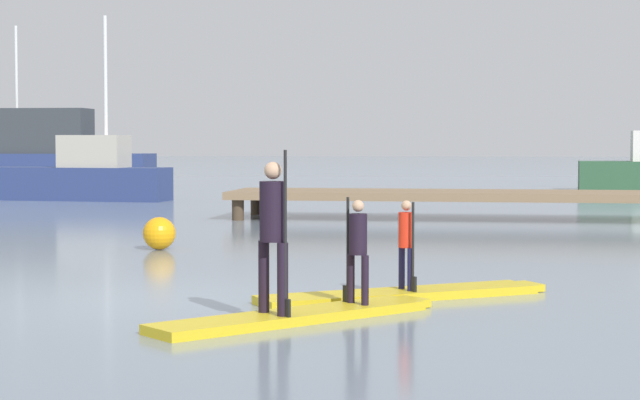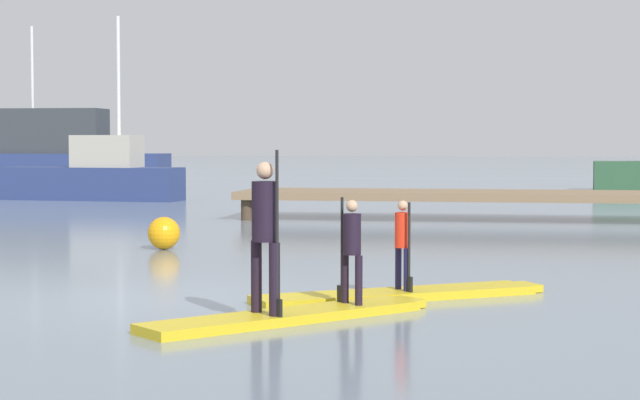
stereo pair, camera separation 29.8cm
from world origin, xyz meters
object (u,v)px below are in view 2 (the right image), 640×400
Objects in this scene: paddler_child_solo at (403,240)px; paddleboard_near at (401,294)px; paddleboard_far at (291,316)px; paddler_child_front at (351,246)px; fishing_boat_green_midground at (95,176)px; mooring_buoy_near at (164,233)px; fishing_boat_white_large at (55,157)px; paddler_adult at (266,227)px.

paddleboard_near is at bearing 166.90° from paddler_child_solo.
paddleboard_far is 2.49× the size of paddler_child_front.
mooring_buoy_near is at bearing -64.91° from fishing_boat_green_midground.
mooring_buoy_near reaches higher than paddleboard_far.
paddleboard_far is at bearing -63.08° from fishing_boat_white_large.
paddler_child_front is at bearing -61.82° from fishing_boat_white_large.
paddler_adult is at bearing -64.96° from fishing_boat_green_midground.
fishing_boat_green_midground reaches higher than paddler_adult.
paddleboard_near is 3.18× the size of paddler_child_solo.
paddler_child_front is 34.39m from fishing_boat_white_large.
paddler_adult is 1.45× the size of paddler_child_front.
paddler_child_solo is at bearing 61.28° from paddleboard_far.
paddler_adult is at bearing -131.38° from paddleboard_far.
paddleboard_near is 2.54m from paddler_adult.
paddler_child_front is at bearing -110.40° from paddler_child_solo.
paddler_child_front reaches higher than paddleboard_far.
paddler_adult is at bearing -120.40° from paddler_child_solo.
paddleboard_far is 5.10× the size of mooring_buoy_near.
paddleboard_far is 0.99m from paddler_adult.
paddler_child_front is at bearing 48.15° from paddleboard_far.
paddler_adult is (-1.18, -2.04, 0.93)m from paddleboard_near.
paddler_child_solo is at bearing -60.16° from fishing_boat_green_midground.
paddler_adult is 34.79m from fishing_boat_white_large.
mooring_buoy_near reaches higher than paddleboard_near.
mooring_buoy_near is at bearing 131.09° from paddler_child_solo.
paddler_adult reaches higher than mooring_buoy_near.
paddleboard_far is 1.06m from paddler_child_front.
paddler_child_front is at bearing -62.49° from fishing_boat_green_midground.
paddleboard_near is 23.26m from fishing_boat_green_midground.
fishing_boat_white_large is (-15.49, 31.16, 0.23)m from paddler_adult.
paddler_adult reaches higher than paddleboard_far.
fishing_boat_green_midground is (-11.57, 20.18, 0.07)m from paddler_child_solo.
fishing_boat_white_large is at bearing 116.92° from paddleboard_far.
fishing_boat_green_midground is at bearing 119.81° from paddleboard_near.
paddler_child_front reaches higher than mooring_buoy_near.
mooring_buoy_near is at bearing 114.92° from paddler_adult.
fishing_boat_white_large reaches higher than paddleboard_far.
paddler_child_solo is 33.56m from fishing_boat_white_large.
paddleboard_far is at bearing -118.25° from paddleboard_near.
paddler_child_front reaches higher than paddler_child_solo.
paddler_child_solo is (0.02, -0.00, 0.64)m from paddleboard_near.
mooring_buoy_near is (-3.60, 7.07, 0.23)m from paddleboard_far.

